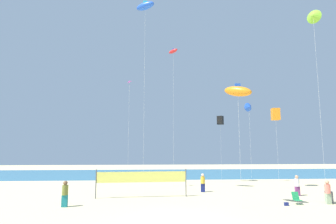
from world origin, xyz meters
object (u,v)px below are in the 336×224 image
(kite_lime_delta, at_px, (313,16))
(kite_orange_box, at_px, (276,114))
(kite_red_inflatable, at_px, (173,52))
(kite_orange_inflatable, at_px, (238,91))
(beachgoer_olive_shirt, at_px, (65,193))
(folding_beach_chair, at_px, (296,198))
(kite_blue_delta, at_px, (249,107))
(trash_barrel, at_px, (329,197))
(beachgoer_white_shirt, at_px, (297,185))
(kite_black_box, at_px, (220,120))
(beachgoer_mustard_shirt, at_px, (203,182))
(volleyball_net, at_px, (142,178))
(kite_blue_inflatable, at_px, (145,6))
(beach_handbag, at_px, (286,204))
(beachgoer_coral_shirt, at_px, (328,191))
(kite_magenta_diamond, at_px, (129,87))

(kite_lime_delta, distance_m, kite_orange_box, 11.65)
(kite_red_inflatable, relative_size, kite_orange_inflatable, 1.81)
(beachgoer_olive_shirt, relative_size, folding_beach_chair, 2.07)
(kite_blue_delta, xyz_separation_m, kite_lime_delta, (0.15, -14.22, 5.00))
(kite_red_inflatable, bearing_deg, folding_beach_chair, -53.66)
(trash_barrel, xyz_separation_m, kite_orange_box, (-0.16, 8.01, 7.46))
(folding_beach_chair, relative_size, kite_red_inflatable, 0.05)
(folding_beach_chair, bearing_deg, beachgoer_white_shirt, 38.10)
(folding_beach_chair, bearing_deg, kite_orange_inflatable, 171.72)
(trash_barrel, height_order, kite_black_box, kite_black_box)
(folding_beach_chair, xyz_separation_m, kite_lime_delta, (1.56, -1.25, 13.90))
(beachgoer_mustard_shirt, height_order, kite_lime_delta, kite_lime_delta)
(volleyball_net, bearing_deg, beachgoer_olive_shirt, -146.39)
(kite_blue_inflatable, bearing_deg, beachgoer_white_shirt, -7.48)
(kite_blue_delta, bearing_deg, kite_blue_inflatable, -150.08)
(beach_handbag, xyz_separation_m, kite_blue_delta, (2.47, 13.49, 9.24))
(trash_barrel, height_order, kite_orange_box, kite_orange_box)
(kite_red_inflatable, xyz_separation_m, kite_blue_inflatable, (-3.32, -5.82, 2.58))
(volleyball_net, height_order, kite_orange_inflatable, kite_orange_inflatable)
(beachgoer_coral_shirt, height_order, kite_orange_box, kite_orange_box)
(beachgoer_mustard_shirt, xyz_separation_m, kite_red_inflatable, (-2.43, 4.86, 14.84))
(folding_beach_chair, relative_size, kite_orange_inflatable, 0.10)
(kite_blue_delta, relative_size, kite_blue_inflatable, 0.52)
(kite_blue_delta, bearing_deg, volleyball_net, -144.72)
(kite_blue_inflatable, relative_size, kite_black_box, 2.28)
(kite_black_box, bearing_deg, kite_orange_box, -48.65)
(folding_beach_chair, distance_m, volleyball_net, 12.33)
(volleyball_net, xyz_separation_m, kite_black_box, (9.60, 10.07, 6.12))
(kite_red_inflatable, bearing_deg, kite_orange_box, -14.93)
(beachgoer_coral_shirt, relative_size, beach_handbag, 5.73)
(beachgoer_mustard_shirt, distance_m, kite_blue_delta, 12.91)
(kite_blue_delta, bearing_deg, kite_red_inflatable, -170.20)
(kite_black_box, distance_m, kite_orange_box, 7.19)
(kite_red_inflatable, relative_size, kite_black_box, 1.95)
(beachgoer_white_shirt, xyz_separation_m, kite_magenta_diamond, (-15.37, 4.64, 9.74))
(beachgoer_white_shirt, relative_size, kite_red_inflatable, 0.11)
(beachgoer_olive_shirt, relative_size, kite_black_box, 0.22)
(folding_beach_chair, bearing_deg, kite_red_inflatable, 104.05)
(beachgoer_white_shirt, height_order, beachgoer_coral_shirt, beachgoer_white_shirt)
(beachgoer_olive_shirt, relative_size, kite_orange_inflatable, 0.21)
(volleyball_net, relative_size, kite_magenta_diamond, 0.68)
(beachgoer_coral_shirt, xyz_separation_m, kite_black_box, (-4.49, 13.94, 6.81))
(folding_beach_chair, xyz_separation_m, beach_handbag, (-1.06, -0.52, -0.34))
(beachgoer_white_shirt, bearing_deg, trash_barrel, 90.87)
(beach_handbag, height_order, kite_blue_delta, kite_blue_delta)
(kite_lime_delta, bearing_deg, kite_magenta_diamond, 147.22)
(volleyball_net, bearing_deg, kite_black_box, 46.36)
(beachgoer_white_shirt, bearing_deg, volleyball_net, -11.51)
(beach_handbag, distance_m, kite_orange_inflatable, 8.97)
(kite_orange_box, bearing_deg, beachgoer_mustard_shirt, -167.19)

